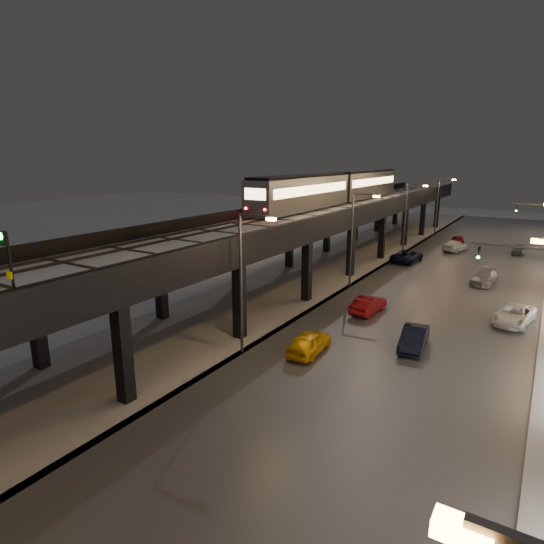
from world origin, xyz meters
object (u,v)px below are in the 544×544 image
Objects in this scene: car_taxi at (309,343)px; car_near_white at (368,305)px; subway_train at (338,187)px; car_far_white at (458,240)px; car_mid_dark at (455,246)px; car_onc_silver at (414,339)px; car_mid_silver at (407,256)px; car_onc_white at (484,278)px; car_onc_dark at (514,316)px; rail_signal at (7,254)px; car_onc_red at (518,250)px.

car_taxi is 9.40m from car_near_white.
subway_train is 21.01m from car_far_white.
car_onc_silver is (3.77, -34.79, -0.01)m from car_mid_dark.
car_onc_white is (9.19, -5.77, -0.08)m from car_mid_silver.
car_mid_dark reaches higher than car_onc_dark.
car_near_white is 35.54m from car_far_white.
car_onc_dark is (15.80, 28.01, -8.04)m from rail_signal.
car_near_white is 33.10m from car_onc_red.
rail_signal reaches higher than car_mid_silver.
rail_signal is at bearing -102.03° from car_onc_white.
car_far_white is 8.73m from car_onc_red.
rail_signal reaches higher than car_near_white.
car_mid_dark is 27.79m from car_onc_dark.
car_onc_white is (6.74, 14.18, -0.03)m from car_near_white.
car_mid_silver is 1.09× the size of car_mid_dark.
rail_signal is 23.62m from car_onc_silver.
subway_train is 12.82× the size of rail_signal.
car_mid_dark reaches higher than car_onc_white.
car_near_white reaches higher than car_onc_white.
car_onc_silver is at bearing -56.54° from subway_train.
car_mid_dark is at bearing -95.58° from car_taxi.
car_onc_dark is at bearing 60.58° from rail_signal.
car_mid_dark is 5.85m from car_far_white.
subway_train reaches higher than car_mid_silver.
subway_train reaches higher than car_far_white.
car_mid_silver is 10.86m from car_onc_white.
rail_signal reaches higher than car_onc_silver.
car_onc_dark is at bearing 52.35° from car_onc_silver.
car_taxi is 0.85× the size of car_onc_dark.
car_onc_red is at bearing -125.92° from car_mid_silver.
car_onc_silver is at bearing 61.50° from rail_signal.
car_onc_red is (7.34, 2.26, -0.10)m from car_mid_dark.
car_taxi is at bearing -69.03° from subway_train.
car_onc_red is at bearing 28.86° from subway_train.
car_near_white reaches higher than car_far_white.
car_onc_red is (7.98, -3.55, -0.04)m from car_far_white.
car_taxi reaches higher than car_near_white.
car_onc_silver is (5.49, 4.31, -0.02)m from car_taxi.
car_mid_silver is at bearing 137.28° from car_onc_dark.
car_taxi is 24.66m from car_onc_white.
car_far_white is at bearing -70.29° from car_mid_dark.
car_far_white is at bearing 116.61° from car_onc_dark.
car_mid_silver is at bearing -89.32° from car_taxi.
car_far_white is (12.59, 14.89, -7.84)m from subway_train.
car_mid_dark is at bearing 115.38° from car_onc_white.
car_mid_dark is at bearing 34.44° from subway_train.
car_mid_silver is 1.17× the size of car_onc_white.
car_mid_dark reaches higher than car_onc_red.
subway_train is 31.80m from car_onc_silver.
subway_train is 17.82m from car_mid_dark.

